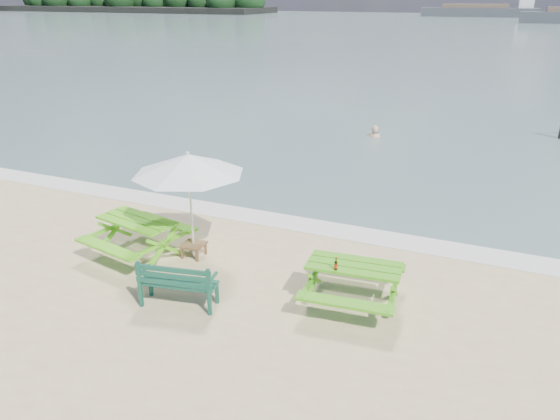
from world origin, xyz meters
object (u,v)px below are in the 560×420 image
at_px(patio_umbrella, 188,164).
at_px(beer_bottle, 336,266).
at_px(park_bench, 179,292).
at_px(picnic_table_right, 353,285).
at_px(picnic_table_left, 138,238).
at_px(side_table, 194,250).
at_px(swimmer, 374,146).

xyz_separation_m(patio_umbrella, beer_bottle, (3.55, -0.84, -1.24)).
bearing_deg(park_bench, picnic_table_right, 24.18).
distance_m(picnic_table_left, patio_umbrella, 2.13).
relative_size(side_table, patio_umbrella, 0.20).
relative_size(beer_bottle, swimmer, 0.14).
bearing_deg(park_bench, side_table, 114.36).
distance_m(picnic_table_right, patio_umbrella, 4.22).
xyz_separation_m(park_bench, beer_bottle, (2.72, 1.01, 0.63)).
bearing_deg(park_bench, swimmer, 89.54).
relative_size(park_bench, side_table, 3.04).
relative_size(picnic_table_right, patio_umbrella, 0.83).
bearing_deg(picnic_table_right, beer_bottle, -127.52).
bearing_deg(side_table, patio_umbrella, 180.00).
xyz_separation_m(park_bench, side_table, (-0.83, 1.84, -0.11)).
height_order(picnic_table_right, swimmer, picnic_table_right).
bearing_deg(side_table, picnic_table_left, -160.87).
height_order(park_bench, beer_bottle, beer_bottle).
height_order(picnic_table_left, beer_bottle, beer_bottle).
distance_m(picnic_table_left, beer_bottle, 4.77).
bearing_deg(beer_bottle, patio_umbrella, 166.77).
height_order(picnic_table_left, picnic_table_right, picnic_table_left).
bearing_deg(swimmer, side_table, -94.41).
bearing_deg(swimmer, picnic_table_right, -77.38).
distance_m(picnic_table_right, swimmer, 13.12).
bearing_deg(swimmer, beer_bottle, -78.75).
bearing_deg(beer_bottle, park_bench, -159.72).
relative_size(side_table, swimmer, 0.29).
distance_m(patio_umbrella, beer_bottle, 3.86).
bearing_deg(swimmer, picnic_table_left, -99.46).
relative_size(park_bench, beer_bottle, 6.12).
bearing_deg(beer_bottle, picnic_table_left, 174.78).
xyz_separation_m(picnic_table_left, swimmer, (2.11, 12.68, -0.79)).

